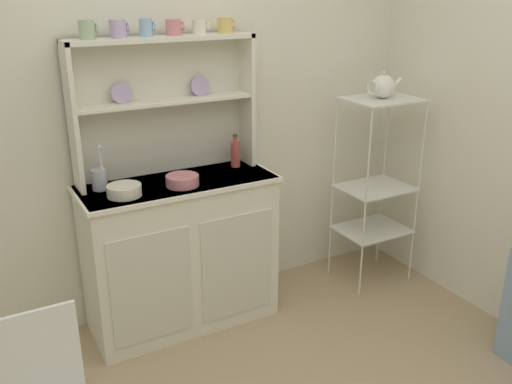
% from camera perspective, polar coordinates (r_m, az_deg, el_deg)
% --- Properties ---
extents(wall_back, '(3.84, 0.05, 2.50)m').
position_cam_1_polar(wall_back, '(3.21, -9.39, 8.86)').
color(wall_back, silver).
rests_on(wall_back, ground).
extents(hutch_cabinet, '(1.08, 0.45, 0.87)m').
position_cam_1_polar(hutch_cabinet, '(3.23, -7.62, -6.05)').
color(hutch_cabinet, silver).
rests_on(hutch_cabinet, ground).
extents(hutch_shelf_unit, '(1.01, 0.18, 0.75)m').
position_cam_1_polar(hutch_shelf_unit, '(3.10, -9.52, 9.58)').
color(hutch_shelf_unit, silver).
rests_on(hutch_shelf_unit, hutch_cabinet).
extents(bakers_rack, '(0.44, 0.35, 1.23)m').
position_cam_1_polar(bakers_rack, '(3.64, 12.15, 1.97)').
color(bakers_rack, silver).
rests_on(bakers_rack, ground).
extents(cup_sage_0, '(0.09, 0.08, 0.09)m').
position_cam_1_polar(cup_sage_0, '(2.91, -16.82, 15.55)').
color(cup_sage_0, '#9EB78E').
rests_on(cup_sage_0, hutch_shelf_unit).
extents(cup_lilac_1, '(0.10, 0.08, 0.09)m').
position_cam_1_polar(cup_lilac_1, '(2.95, -13.85, 15.82)').
color(cup_lilac_1, '#B79ECC').
rests_on(cup_lilac_1, hutch_shelf_unit).
extents(cup_sky_2, '(0.08, 0.06, 0.09)m').
position_cam_1_polar(cup_sky_2, '(2.99, -11.12, 16.11)').
color(cup_sky_2, '#8EB2D1').
rests_on(cup_sky_2, hutch_shelf_unit).
extents(cup_rose_3, '(0.09, 0.08, 0.08)m').
position_cam_1_polar(cup_rose_3, '(3.04, -8.37, 16.26)').
color(cup_rose_3, '#D17A84').
rests_on(cup_rose_3, hutch_shelf_unit).
extents(cup_cream_4, '(0.08, 0.07, 0.08)m').
position_cam_1_polar(cup_cream_4, '(3.10, -5.77, 16.39)').
color(cup_cream_4, silver).
rests_on(cup_cream_4, hutch_shelf_unit).
extents(cup_gold_5, '(0.10, 0.08, 0.08)m').
position_cam_1_polar(cup_gold_5, '(3.16, -3.14, 16.59)').
color(cup_gold_5, '#DBB760').
rests_on(cup_gold_5, hutch_shelf_unit).
extents(bowl_mixing_large, '(0.17, 0.17, 0.06)m').
position_cam_1_polar(bowl_mixing_large, '(2.90, -13.27, 0.16)').
color(bowl_mixing_large, silver).
rests_on(bowl_mixing_large, hutch_cabinet).
extents(bowl_floral_medium, '(0.18, 0.18, 0.06)m').
position_cam_1_polar(bowl_floral_medium, '(2.99, -7.50, 1.17)').
color(bowl_floral_medium, '#D17A84').
rests_on(bowl_floral_medium, hutch_cabinet).
extents(jam_bottle, '(0.05, 0.05, 0.19)m').
position_cam_1_polar(jam_bottle, '(3.27, -2.11, 3.97)').
color(jam_bottle, '#B74C47').
rests_on(jam_bottle, hutch_cabinet).
extents(utensil_jar, '(0.08, 0.08, 0.24)m').
position_cam_1_polar(utensil_jar, '(3.01, -15.64, 1.32)').
color(utensil_jar, '#B2B7C6').
rests_on(utensil_jar, hutch_cabinet).
extents(porcelain_teapot, '(0.23, 0.14, 0.16)m').
position_cam_1_polar(porcelain_teapot, '(3.51, 12.80, 10.44)').
color(porcelain_teapot, white).
rests_on(porcelain_teapot, bakers_rack).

